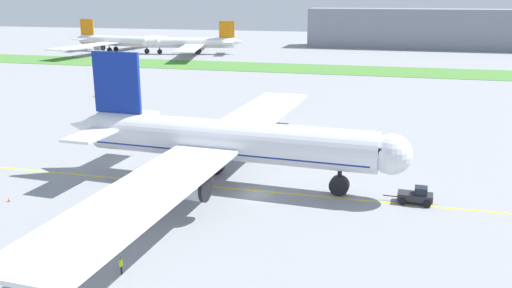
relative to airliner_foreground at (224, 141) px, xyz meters
name	(u,v)px	position (x,y,z in m)	size (l,w,h in m)	color
ground_plane	(256,195)	(5.27, -3.57, -5.88)	(600.00, 600.00, 0.00)	gray
apron_taxi_line	(258,191)	(5.27, -2.18, -5.88)	(280.00, 0.36, 0.01)	yellow
grass_median_strip	(343,70)	(5.27, 116.27, -5.83)	(320.00, 24.00, 0.10)	#4C8438
airliner_foreground	(224,141)	(0.00, 0.00, 0.00)	(49.12, 77.14, 17.33)	white
pushback_tug	(416,196)	(25.25, -1.50, -4.89)	(6.05, 2.62, 2.18)	#26262B
ground_crew_wingwalker_port	(121,264)	(-1.75, -26.35, -4.83)	(0.37, 0.59, 1.73)	black
traffic_cone_near_nose	(9,199)	(-24.04, -13.48, -5.60)	(0.36, 0.36, 0.58)	#F2590C
service_truck_baggage_loader	(110,90)	(-47.22, 53.60, -4.33)	(4.93, 3.38, 2.84)	black
parked_airliner_far_left	(116,41)	(-96.55, 148.95, -1.15)	(46.17, 74.66, 13.95)	white
parked_airliner_far_centre	(193,43)	(-61.12, 149.44, -1.20)	(42.69, 68.80, 13.79)	white
terminal_building	(435,29)	(39.28, 199.92, 3.12)	(116.30, 20.00, 18.00)	gray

